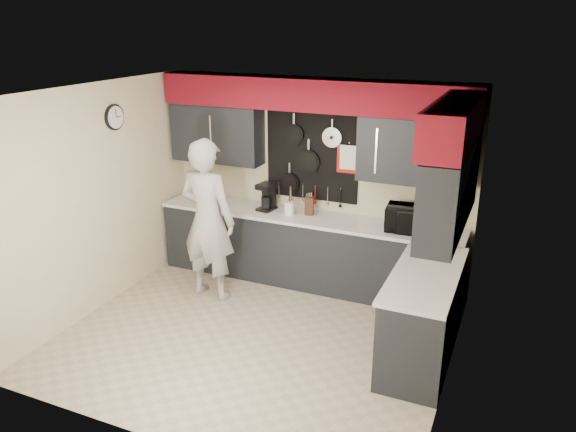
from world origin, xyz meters
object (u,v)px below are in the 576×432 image
at_px(knife_block, 309,206).
at_px(coffee_maker, 267,196).
at_px(microwave, 410,219).
at_px(utensil_crock, 289,208).
at_px(person, 208,220).

distance_m(knife_block, coffee_maker, 0.58).
xyz_separation_m(microwave, utensil_crock, (-1.51, -0.01, -0.07)).
xyz_separation_m(utensil_crock, person, (-0.73, -0.77, -0.01)).
bearing_deg(person, coffee_maker, -110.84).
bearing_deg(microwave, knife_block, 171.96).
bearing_deg(knife_block, person, -150.76).
distance_m(utensil_crock, person, 1.06).
bearing_deg(coffee_maker, knife_block, 11.74).
xyz_separation_m(microwave, coffee_maker, (-1.85, 0.05, 0.03)).
bearing_deg(person, microwave, -156.38).
bearing_deg(coffee_maker, person, -106.15).
relative_size(microwave, knife_block, 2.33).
relative_size(knife_block, utensil_crock, 1.41).
height_order(microwave, person, person).
distance_m(microwave, person, 2.37).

